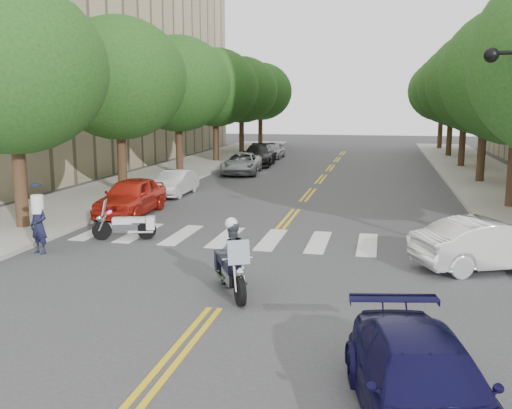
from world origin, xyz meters
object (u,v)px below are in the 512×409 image
(motorcycle_police, at_px, (231,260))
(sedan_blue, at_px, (424,387))
(motorcycle_parked, at_px, (130,226))
(officer_standing, at_px, (39,226))
(convertible, at_px, (492,244))

(motorcycle_police, height_order, sedan_blue, motorcycle_police)
(motorcycle_parked, relative_size, officer_standing, 1.19)
(motorcycle_parked, distance_m, sedan_blue, 12.80)
(motorcycle_police, xyz_separation_m, motorcycle_parked, (-4.63, 4.47, -0.35))
(officer_standing, bearing_deg, sedan_blue, -17.02)
(convertible, bearing_deg, motorcycle_police, 94.17)
(officer_standing, bearing_deg, motorcycle_police, -1.68)
(motorcycle_police, xyz_separation_m, convertible, (6.33, 3.42, -0.12))
(officer_standing, height_order, convertible, officer_standing)
(motorcycle_police, height_order, convertible, motorcycle_police)
(officer_standing, distance_m, convertible, 12.87)
(motorcycle_police, height_order, motorcycle_parked, motorcycle_police)
(sedan_blue, bearing_deg, convertible, 63.64)
(officer_standing, height_order, sedan_blue, officer_standing)
(motorcycle_parked, bearing_deg, officer_standing, 122.62)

